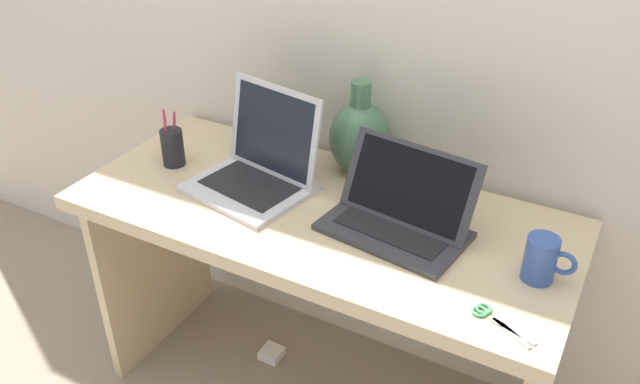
{
  "coord_description": "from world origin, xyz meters",
  "views": [
    {
      "loc": [
        0.68,
        -1.25,
        1.64
      ],
      "look_at": [
        0.0,
        0.0,
        0.76
      ],
      "focal_mm": 36.64,
      "sensor_mm": 36.0,
      "label": 1
    }
  ],
  "objects_px": {
    "laptop_right": "(401,209)",
    "coffee_mug": "(542,259)",
    "pen_cup": "(173,147)",
    "power_brick": "(272,353)",
    "laptop_left": "(261,161)",
    "green_vase": "(359,136)",
    "scissors": "(492,318)"
  },
  "relations": [
    {
      "from": "green_vase",
      "to": "coffee_mug",
      "type": "bearing_deg",
      "value": -23.86
    },
    {
      "from": "pen_cup",
      "to": "power_brick",
      "type": "height_order",
      "value": "pen_cup"
    },
    {
      "from": "coffee_mug",
      "to": "pen_cup",
      "type": "xyz_separation_m",
      "value": [
        -1.05,
        0.03,
        0.0
      ]
    },
    {
      "from": "laptop_right",
      "to": "coffee_mug",
      "type": "bearing_deg",
      "value": -6.04
    },
    {
      "from": "power_brick",
      "to": "coffee_mug",
      "type": "bearing_deg",
      "value": -6.58
    },
    {
      "from": "laptop_left",
      "to": "coffee_mug",
      "type": "distance_m",
      "value": 0.77
    },
    {
      "from": "laptop_right",
      "to": "green_vase",
      "type": "xyz_separation_m",
      "value": [
        -0.22,
        0.21,
        0.05
      ]
    },
    {
      "from": "laptop_left",
      "to": "coffee_mug",
      "type": "relative_size",
      "value": 3.08
    },
    {
      "from": "power_brick",
      "to": "pen_cup",
      "type": "bearing_deg",
      "value": -166.11
    },
    {
      "from": "laptop_right",
      "to": "power_brick",
      "type": "bearing_deg",
      "value": 172.99
    },
    {
      "from": "green_vase",
      "to": "coffee_mug",
      "type": "height_order",
      "value": "green_vase"
    },
    {
      "from": "laptop_right",
      "to": "coffee_mug",
      "type": "distance_m",
      "value": 0.35
    },
    {
      "from": "pen_cup",
      "to": "scissors",
      "type": "bearing_deg",
      "value": -11.54
    },
    {
      "from": "coffee_mug",
      "to": "green_vase",
      "type": "bearing_deg",
      "value": 156.14
    },
    {
      "from": "laptop_right",
      "to": "green_vase",
      "type": "relative_size",
      "value": 1.37
    },
    {
      "from": "laptop_right",
      "to": "power_brick",
      "type": "height_order",
      "value": "laptop_right"
    },
    {
      "from": "coffee_mug",
      "to": "pen_cup",
      "type": "distance_m",
      "value": 1.05
    },
    {
      "from": "green_vase",
      "to": "pen_cup",
      "type": "relative_size",
      "value": 1.58
    },
    {
      "from": "laptop_right",
      "to": "pen_cup",
      "type": "bearing_deg",
      "value": -179.16
    },
    {
      "from": "coffee_mug",
      "to": "laptop_left",
      "type": "bearing_deg",
      "value": 175.81
    },
    {
      "from": "laptop_right",
      "to": "green_vase",
      "type": "distance_m",
      "value": 0.31
    },
    {
      "from": "power_brick",
      "to": "laptop_left",
      "type": "bearing_deg",
      "value": -57.28
    },
    {
      "from": "pen_cup",
      "to": "power_brick",
      "type": "bearing_deg",
      "value": 13.89
    },
    {
      "from": "coffee_mug",
      "to": "power_brick",
      "type": "bearing_deg",
      "value": 173.42
    },
    {
      "from": "laptop_right",
      "to": "power_brick",
      "type": "xyz_separation_m",
      "value": [
        -0.44,
        0.05,
        -0.75
      ]
    },
    {
      "from": "laptop_left",
      "to": "power_brick",
      "type": "distance_m",
      "value": 0.77
    },
    {
      "from": "power_brick",
      "to": "scissors",
      "type": "bearing_deg",
      "value": -20.0
    },
    {
      "from": "scissors",
      "to": "laptop_right",
      "type": "bearing_deg",
      "value": 144.1
    },
    {
      "from": "laptop_left",
      "to": "scissors",
      "type": "xyz_separation_m",
      "value": [
        0.71,
        -0.23,
        -0.07
      ]
    },
    {
      "from": "laptop_left",
      "to": "pen_cup",
      "type": "height_order",
      "value": "laptop_left"
    },
    {
      "from": "laptop_left",
      "to": "scissors",
      "type": "distance_m",
      "value": 0.75
    },
    {
      "from": "scissors",
      "to": "green_vase",
      "type": "bearing_deg",
      "value": 140.17
    }
  ]
}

